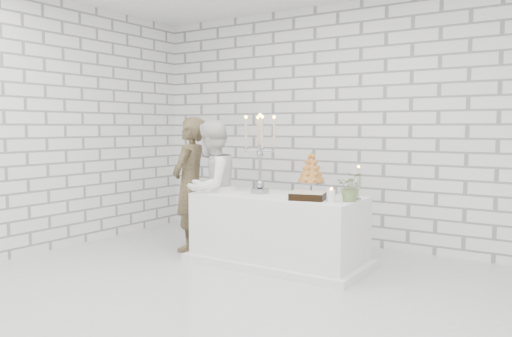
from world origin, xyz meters
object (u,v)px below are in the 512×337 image
groom (190,184)px  candelabra (260,154)px  croquembouche (311,174)px  cake_table (278,230)px  bride (211,188)px

groom → candelabra: bearing=80.2°
croquembouche → groom: bearing=-174.1°
groom → croquembouche: (1.52, 0.16, 0.19)m
cake_table → croquembouche: size_ratio=3.87×
bride → candelabra: candelabra is taller
bride → croquembouche: (1.15, 0.23, 0.21)m
cake_table → groom: 1.27m
groom → candelabra: size_ratio=1.83×
cake_table → croquembouche: croquembouche is taller
candelabra → cake_table: bearing=-4.1°
candelabra → croquembouche: size_ratio=1.87×
bride → candelabra: (0.60, 0.10, 0.41)m
bride → croquembouche: bride is taller
cake_table → croquembouche: (0.32, 0.15, 0.61)m
bride → croquembouche: bearing=99.1°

